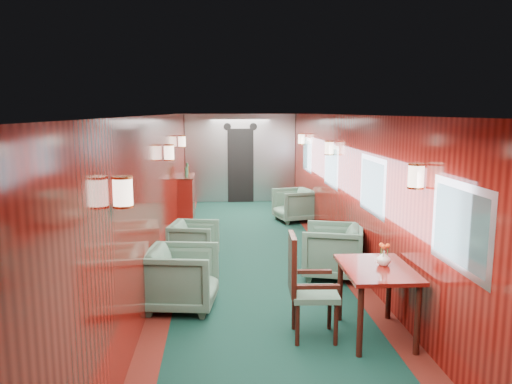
# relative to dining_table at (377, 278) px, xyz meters

# --- Properties ---
(room) EXTENTS (12.00, 12.10, 2.40)m
(room) POSITION_rel_dining_table_xyz_m (-1.09, 2.54, 0.97)
(room) COLOR black
(room) RESTS_ON ground
(bulkhead) EXTENTS (2.98, 0.17, 2.39)m
(bulkhead) POSITION_rel_dining_table_xyz_m (-1.09, 8.45, 0.52)
(bulkhead) COLOR #A4A8AB
(bulkhead) RESTS_ON ground
(windows_right) EXTENTS (0.02, 8.60, 0.80)m
(windows_right) POSITION_rel_dining_table_xyz_m (0.40, 2.79, 0.79)
(windows_right) COLOR #AAACB1
(windows_right) RESTS_ON ground
(wall_sconces) EXTENTS (2.97, 7.97, 0.25)m
(wall_sconces) POSITION_rel_dining_table_xyz_m (-1.09, 3.10, 1.13)
(wall_sconces) COLOR #FFE4C6
(wall_sconces) RESTS_ON ground
(dining_table) EXTENTS (0.76, 1.06, 0.79)m
(dining_table) POSITION_rel_dining_table_xyz_m (0.00, 0.00, 0.00)
(dining_table) COLOR #65120D
(dining_table) RESTS_ON ground
(side_chair) EXTENTS (0.54, 0.57, 1.16)m
(side_chair) POSITION_rel_dining_table_xyz_m (-0.79, 0.04, -0.03)
(side_chair) COLOR #1B3F32
(side_chair) RESTS_ON ground
(credenza) EXTENTS (0.35, 1.13, 1.29)m
(credenza) POSITION_rel_dining_table_xyz_m (-2.43, 6.26, -0.15)
(credenza) COLOR #65120D
(credenza) RESTS_ON ground
(flower_vase) EXTENTS (0.18, 0.18, 0.16)m
(flower_vase) POSITION_rel_dining_table_xyz_m (0.09, 0.07, 0.21)
(flower_vase) COLOR white
(flower_vase) RESTS_ON dining_table
(armchair_left_near) EXTENTS (0.97, 0.95, 0.78)m
(armchair_left_near) POSITION_rel_dining_table_xyz_m (-2.17, 0.98, -0.27)
(armchair_left_near) COLOR #1B3F32
(armchair_left_near) RESTS_ON ground
(armchair_left_far) EXTENTS (0.87, 0.85, 0.67)m
(armchair_left_far) POSITION_rel_dining_table_xyz_m (-2.11, 2.91, -0.32)
(armchair_left_far) COLOR #1B3F32
(armchair_left_far) RESTS_ON ground
(armchair_right_near) EXTENTS (1.07, 1.05, 0.79)m
(armchair_right_near) POSITION_rel_dining_table_xyz_m (-0.01, 2.01, -0.27)
(armchair_right_near) COLOR #1B3F32
(armchair_right_near) RESTS_ON ground
(armchair_right_far) EXTENTS (0.98, 0.97, 0.73)m
(armchair_right_far) POSITION_rel_dining_table_xyz_m (-0.00, 5.87, -0.29)
(armchair_right_far) COLOR #1B3F32
(armchair_right_far) RESTS_ON ground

